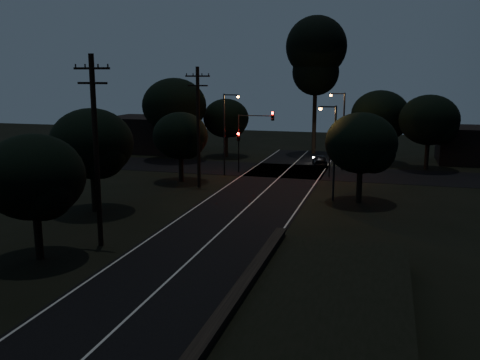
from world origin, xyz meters
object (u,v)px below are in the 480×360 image
Objects in this scene: utility_pole_far at (198,125)px; streetlight_a at (226,129)px; signal_mast at (255,130)px; car at (320,160)px; streetlight_b at (342,126)px; signal_left at (239,145)px; utility_pole_mid at (96,148)px; tall_pine at (316,55)px; signal_right at (330,148)px; streetlight_c at (332,146)px.

utility_pole_far is 1.31× the size of streetlight_a.
signal_mast is 9.17m from car.
utility_pole_far is at bearing -133.30° from streetlight_b.
car is at bearing 38.59° from signal_left.
utility_pole_mid reaches higher than streetlight_b.
tall_pine is at bearing 111.38° from streetlight_b.
utility_pole_far is 16.51m from streetlight_b.
tall_pine is 19.62m from streetlight_a.
signal_right is 0.51× the size of streetlight_a.
streetlight_c is at bearing -48.81° from signal_mast.
streetlight_a is (-2.39, -1.99, 0.30)m from signal_mast.
streetlight_b reaches higher than car.
signal_mast is at bearing 179.97° from signal_right.
streetlight_c is (11.14, -8.00, -0.29)m from streetlight_a.
signal_right is (10.60, 7.99, -2.65)m from utility_pole_far.
streetlight_a is at bearing -150.52° from streetlight_b.
streetlight_c reaches higher than signal_right.
streetlight_c is at bearing -82.98° from signal_right.
signal_left is (-5.60, -15.01, -9.31)m from tall_pine.
streetlight_b is 1.07× the size of streetlight_c.
utility_pole_far is 1.31× the size of streetlight_b.
tall_pine reaches higher than streetlight_a.
signal_left is 1.11× the size of car.
utility_pole_mid is 23.04m from streetlight_a.
signal_mast is 13.28m from streetlight_c.
utility_pole_far is at bearing 170.40° from streetlight_c.
streetlight_b is at bearing 25.99° from signal_mast.
streetlight_b is (10.61, 6.00, 0.00)m from streetlight_a.
utility_pole_far is at bearing 45.50° from car.
streetlight_b reaches higher than signal_right.
signal_mast is 9.15m from streetlight_b.
signal_mast is at bearing 0.13° from signal_left.
streetlight_b is at bearing 127.92° from car.
streetlight_b is (11.31, 12.00, -0.85)m from utility_pole_far.
tall_pine is at bearing 100.93° from streetlight_c.
car is at bearing -77.87° from tall_pine.
signal_right is at bearing 93.53° from car.
utility_pole_mid is 1.76× the size of signal_mast.
utility_pole_mid is at bearing -111.30° from streetlight_b.
utility_pole_far is 12.05m from streetlight_c.
signal_right is 0.51× the size of streetlight_b.
car is (-2.89, 16.00, -3.72)m from streetlight_c.
utility_pole_far is at bearing -143.00° from signal_right.
signal_right is 0.66× the size of signal_mast.
signal_right is at bearing -100.00° from streetlight_b.
streetlight_a is 2.17× the size of car.
utility_pole_far is at bearing -106.93° from tall_pine.
utility_pole_far is 17.30m from car.
streetlight_a is at bearing 88.27° from utility_pole_mid.
tall_pine is 18.03m from signal_right.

